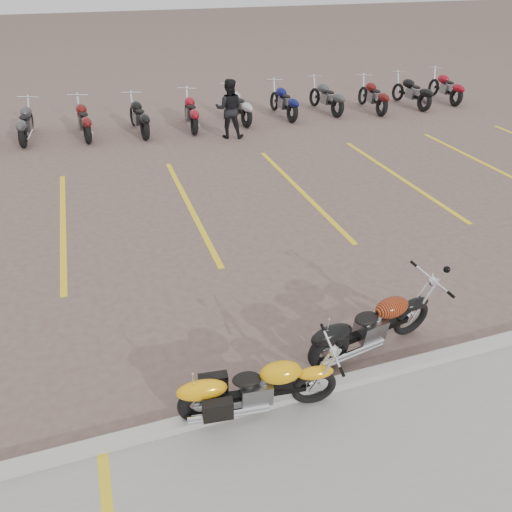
{
  "coord_description": "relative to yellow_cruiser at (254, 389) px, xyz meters",
  "views": [
    {
      "loc": [
        -1.82,
        -6.09,
        4.85
      ],
      "look_at": [
        0.33,
        0.3,
        0.75
      ],
      "focal_mm": 35.0,
      "sensor_mm": 36.0,
      "label": 1
    }
  ],
  "objects": [
    {
      "name": "curb",
      "position": [
        0.48,
        0.04,
        -0.34
      ],
      "size": [
        60.0,
        0.18,
        0.12
      ],
      "primitive_type": "cube",
      "color": "#ADAAA3",
      "rests_on": "ground"
    },
    {
      "name": "flame_cruiser",
      "position": [
        1.84,
        0.56,
        0.02
      ],
      "size": [
        2.06,
        0.47,
        0.85
      ],
      "rotation": [
        0.11,
        0.0,
        0.16
      ],
      "color": "black",
      "rests_on": "ground"
    },
    {
      "name": "bg_bike_row",
      "position": [
        0.93,
        11.99,
        0.15
      ],
      "size": [
        22.1,
        2.0,
        1.1
      ],
      "color": "black",
      "rests_on": "ground"
    },
    {
      "name": "yellow_cruiser",
      "position": [
        0.0,
        0.0,
        0.0
      ],
      "size": [
        1.95,
        0.39,
        0.81
      ],
      "rotation": [
        0.1,
        0.0,
        -0.12
      ],
      "color": "black",
      "rests_on": "ground"
    },
    {
      "name": "person_b",
      "position": [
        2.7,
        10.49,
        0.47
      ],
      "size": [
        1.02,
        0.91,
        1.74
      ],
      "primitive_type": "imported",
      "rotation": [
        0.0,
        0.0,
        2.78
      ],
      "color": "black",
      "rests_on": "ground"
    },
    {
      "name": "ground",
      "position": [
        0.48,
        2.04,
        -0.4
      ],
      "size": [
        100.0,
        100.0,
        0.0
      ],
      "primitive_type": "plane",
      "color": "#715A50",
      "rests_on": "ground"
    },
    {
      "name": "parking_stripes",
      "position": [
        0.48,
        6.04,
        -0.4
      ],
      "size": [
        38.0,
        5.5,
        0.01
      ],
      "primitive_type": null,
      "color": "yellow",
      "rests_on": "ground"
    }
  ]
}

